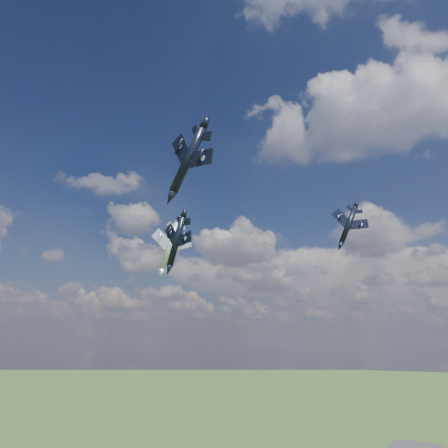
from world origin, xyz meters
The scene contains 4 objects.
jet_lead_navy centered at (-5.48, 14.78, 78.82)m, with size 10.78×15.03×3.11m, color black, non-canonical shape.
jet_right_navy centered at (17.26, -11.86, 82.76)m, with size 10.01×13.95×2.89m, color black, non-canonical shape.
jet_high_navy centered at (25.32, 40.00, 83.93)m, with size 9.27×12.92×2.67m, color black, non-canonical shape.
jet_left_silver centered at (-14.94, 24.12, 80.57)m, with size 11.81×16.47×3.41m, color #B5B5C0, non-canonical shape.
Camera 1 is at (52.58, -58.65, 57.00)m, focal length 35.00 mm.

